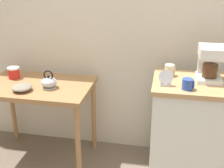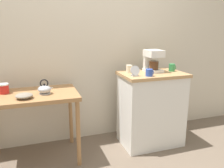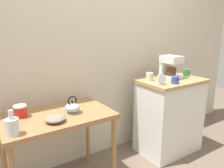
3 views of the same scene
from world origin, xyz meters
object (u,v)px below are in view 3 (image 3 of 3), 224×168
object	(u,v)px
mug_small_cream	(150,77)
mug_tall_green	(186,73)
bowl_stoneware	(55,118)
glass_carafe_vase	(12,126)
mug_blue	(175,80)
coffee_maker	(170,66)
teakettle	(73,107)
canister_enamel	(20,111)
table_clock	(162,80)

from	to	relation	value
mug_small_cream	mug_tall_green	size ratio (longest dim) A/B	1.00
bowl_stoneware	glass_carafe_vase	xyz separation A→B (m)	(-0.32, -0.05, 0.04)
mug_tall_green	mug_blue	distance (m)	0.43
coffee_maker	mug_small_cream	distance (m)	0.31
teakettle	coffee_maker	xyz separation A→B (m)	(1.26, 0.07, 0.24)
teakettle	mug_blue	xyz separation A→B (m)	(1.10, -0.16, 0.13)
canister_enamel	mug_tall_green	distance (m)	1.90
mug_tall_green	mug_blue	size ratio (longest dim) A/B	1.05
glass_carafe_vase	mug_blue	world-z (taller)	mug_blue
glass_carafe_vase	coffee_maker	size ratio (longest dim) A/B	0.70
bowl_stoneware	mug_blue	size ratio (longest dim) A/B	1.92
bowl_stoneware	glass_carafe_vase	bearing A→B (deg)	-171.34
mug_small_cream	table_clock	world-z (taller)	table_clock
teakettle	table_clock	xyz separation A→B (m)	(0.94, -0.12, 0.15)
coffee_maker	mug_small_cream	size ratio (longest dim) A/B	2.90
bowl_stoneware	teakettle	size ratio (longest dim) A/B	1.01
teakettle	canister_enamel	size ratio (longest dim) A/B	1.53
bowl_stoneware	canister_enamel	world-z (taller)	canister_enamel
canister_enamel	mug_blue	xyz separation A→B (m)	(1.50, -0.32, 0.13)
bowl_stoneware	table_clock	bearing A→B (deg)	-1.10
coffee_maker	table_clock	bearing A→B (deg)	-148.71
canister_enamel	mug_tall_green	size ratio (longest dim) A/B	1.19
glass_carafe_vase	coffee_maker	world-z (taller)	coffee_maker
table_clock	bowl_stoneware	bearing A→B (deg)	178.90
teakettle	mug_small_cream	world-z (taller)	mug_small_cream
canister_enamel	mug_small_cream	distance (m)	1.38
glass_carafe_vase	coffee_maker	distance (m)	1.80
mug_small_cream	table_clock	size ratio (longest dim) A/B	0.77
mug_small_cream	bowl_stoneware	bearing A→B (deg)	-170.68
teakettle	glass_carafe_vase	bearing A→B (deg)	-163.93
glass_carafe_vase	mug_tall_green	distance (m)	2.02
teakettle	mug_small_cream	xyz separation A→B (m)	(0.97, 0.09, 0.14)
canister_enamel	mug_small_cream	world-z (taller)	mug_small_cream
coffee_maker	mug_small_cream	xyz separation A→B (m)	(-0.29, 0.02, -0.10)
bowl_stoneware	mug_small_cream	distance (m)	1.19
glass_carafe_vase	table_clock	size ratio (longest dim) A/B	1.56
table_clock	canister_enamel	bearing A→B (deg)	168.36
mug_blue	mug_small_cream	bearing A→B (deg)	116.75
teakettle	mug_blue	size ratio (longest dim) A/B	1.91
glass_carafe_vase	mug_tall_green	size ratio (longest dim) A/B	2.04
mug_tall_green	table_clock	distance (m)	0.56
bowl_stoneware	glass_carafe_vase	size ratio (longest dim) A/B	0.90
teakettle	mug_small_cream	size ratio (longest dim) A/B	1.80
canister_enamel	mug_blue	bearing A→B (deg)	-11.94
canister_enamel	table_clock	xyz separation A→B (m)	(1.34, -0.28, 0.14)
glass_carafe_vase	mug_small_cream	world-z (taller)	mug_small_cream
glass_carafe_vase	mug_tall_green	world-z (taller)	mug_tall_green
table_clock	mug_blue	bearing A→B (deg)	-14.55
table_clock	glass_carafe_vase	bearing A→B (deg)	-178.95
teakettle	table_clock	size ratio (longest dim) A/B	1.39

